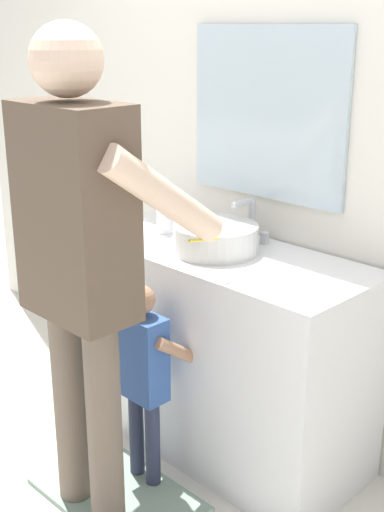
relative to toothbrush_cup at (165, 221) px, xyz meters
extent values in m
plane|color=silver|center=(0.33, -0.31, -0.92)|extent=(14.00, 14.00, 0.00)
cube|color=silver|center=(0.33, 0.31, 0.43)|extent=(4.40, 0.08, 2.70)
cube|color=silver|center=(0.33, 0.25, 0.46)|extent=(0.76, 0.02, 0.68)
cube|color=white|center=(0.33, -0.01, -0.49)|extent=(1.27, 0.54, 0.87)
cylinder|color=silver|center=(0.33, -0.03, 0.00)|extent=(0.33, 0.33, 0.11)
cylinder|color=#B1B1AD|center=(0.33, -0.03, 0.01)|extent=(0.27, 0.27, 0.09)
cylinder|color=#B7BABF|center=(0.33, 0.18, 0.04)|extent=(0.03, 0.03, 0.18)
cylinder|color=#B7BABF|center=(0.33, 0.12, 0.12)|extent=(0.02, 0.12, 0.02)
cylinder|color=#B7BABF|center=(0.26, 0.18, -0.03)|extent=(0.04, 0.04, 0.05)
cylinder|color=#B7BABF|center=(0.40, 0.18, -0.03)|extent=(0.04, 0.04, 0.05)
cylinder|color=silver|center=(0.00, 0.00, -0.01)|extent=(0.07, 0.07, 0.09)
cylinder|color=green|center=(0.01, -0.01, 0.05)|extent=(0.02, 0.03, 0.17)
cube|color=white|center=(0.01, -0.01, 0.14)|extent=(0.01, 0.02, 0.02)
cylinder|color=green|center=(-0.01, -0.01, 0.05)|extent=(0.03, 0.02, 0.17)
cube|color=white|center=(-0.01, -0.01, 0.14)|extent=(0.01, 0.02, 0.02)
cube|color=gray|center=(0.33, -0.56, -0.91)|extent=(0.64, 0.40, 0.02)
cylinder|color=#2D334C|center=(0.28, -0.42, -0.73)|extent=(0.06, 0.06, 0.38)
cylinder|color=#2D334C|center=(0.38, -0.42, -0.73)|extent=(0.06, 0.06, 0.38)
cube|color=#33569E|center=(0.33, -0.42, -0.37)|extent=(0.19, 0.11, 0.33)
sphere|color=#A87A5B|center=(0.33, -0.42, -0.14)|extent=(0.11, 0.11, 0.11)
cylinder|color=#A87A5B|center=(0.23, -0.34, -0.34)|extent=(0.05, 0.23, 0.18)
cylinder|color=#A87A5B|center=(0.44, -0.34, -0.34)|extent=(0.05, 0.23, 0.18)
cylinder|color=#6B5B4C|center=(0.22, -0.68, -0.52)|extent=(0.12, 0.12, 0.80)
cylinder|color=#6B5B4C|center=(0.42, -0.68, -0.52)|extent=(0.12, 0.12, 0.80)
cube|color=brown|center=(0.32, -0.68, 0.23)|extent=(0.40, 0.23, 0.69)
sphere|color=beige|center=(0.32, -0.68, 0.70)|extent=(0.23, 0.23, 0.23)
cylinder|color=beige|center=(0.10, -0.49, 0.29)|extent=(0.10, 0.48, 0.38)
cylinder|color=beige|center=(0.54, -0.49, 0.29)|extent=(0.10, 0.48, 0.38)
cylinder|color=yellow|center=(0.54, -0.31, 0.10)|extent=(0.01, 0.14, 0.03)
cube|color=white|center=(0.54, -0.24, 0.12)|extent=(0.01, 0.02, 0.02)
camera|label=1|loc=(2.06, -1.88, 0.80)|focal=47.55mm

